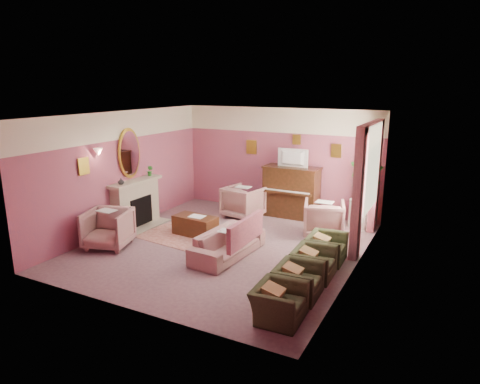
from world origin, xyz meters
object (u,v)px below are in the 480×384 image
at_px(olive_chair_d, 326,243).
at_px(floral_armchair_right, 324,217).
at_px(olive_chair_c, 314,258).
at_px(side_table, 360,214).
at_px(television, 292,157).
at_px(olive_chair_a, 279,297).
at_px(sofa, 228,238).
at_px(floral_armchair_left, 243,200).
at_px(olive_chair_b, 298,276).
at_px(piano, 291,192).
at_px(coffee_table, 195,226).
at_px(floral_armchair_front, 108,227).

bearing_deg(olive_chair_d, floral_armchair_right, 108.81).
distance_m(olive_chair_c, side_table, 3.13).
height_order(television, olive_chair_a, television).
relative_size(sofa, olive_chair_c, 2.28).
relative_size(olive_chair_a, olive_chair_d, 1.00).
xyz_separation_m(television, floral_armchair_left, (-1.08, -0.60, -1.14)).
bearing_deg(floral_armchair_right, olive_chair_d, -71.19).
bearing_deg(olive_chair_d, olive_chair_c, -90.00).
bearing_deg(olive_chair_a, olive_chair_b, 90.00).
bearing_deg(olive_chair_b, floral_armchair_left, 128.69).
height_order(television, floral_armchair_left, television).
xyz_separation_m(sofa, olive_chair_b, (1.83, -0.94, -0.02)).
distance_m(piano, coffee_table, 2.81).
height_order(coffee_table, sofa, sofa).
relative_size(olive_chair_c, side_table, 1.16).
xyz_separation_m(sofa, floral_armchair_right, (1.38, 2.02, 0.08)).
relative_size(coffee_table, side_table, 1.43).
height_order(floral_armchair_front, olive_chair_a, floral_armchair_front).
height_order(olive_chair_b, olive_chair_d, same).
bearing_deg(floral_armchair_left, olive_chair_a, -57.15).
height_order(floral_armchair_front, olive_chair_c, floral_armchair_front).
bearing_deg(olive_chair_c, floral_armchair_left, 136.50).
bearing_deg(olive_chair_a, sofa, 136.08).
bearing_deg(olive_chair_c, olive_chair_d, 90.00).
bearing_deg(olive_chair_d, floral_armchair_left, 147.01).
relative_size(sofa, olive_chair_a, 2.28).
xyz_separation_m(floral_armchair_left, side_table, (2.89, 0.53, -0.11)).
bearing_deg(floral_armchair_left, olive_chair_d, -32.99).
bearing_deg(olive_chair_a, television, 108.91).
distance_m(sofa, floral_armchair_left, 2.63).
xyz_separation_m(olive_chair_c, olive_chair_d, (0.00, 0.82, 0.00)).
bearing_deg(olive_chair_b, floral_armchair_right, 98.66).
distance_m(floral_armchair_left, olive_chair_b, 4.38).
distance_m(sofa, olive_chair_b, 2.06).
distance_m(olive_chair_b, olive_chair_d, 1.64).
height_order(television, floral_armchair_right, television).
bearing_deg(side_table, olive_chair_a, -91.84).
relative_size(piano, olive_chair_d, 1.73).
bearing_deg(olive_chair_a, floral_armchair_right, 96.80).
xyz_separation_m(piano, side_table, (1.81, -0.12, -0.30)).
height_order(floral_armchair_right, olive_chair_c, floral_armchair_right).
relative_size(piano, coffee_table, 1.40).
relative_size(sofa, floral_armchair_left, 2.02).
height_order(floral_armchair_right, olive_chair_a, floral_armchair_right).
relative_size(floral_armchair_left, olive_chair_a, 1.13).
relative_size(floral_armchair_left, olive_chair_c, 1.13).
distance_m(floral_armchair_front, side_table, 5.84).
bearing_deg(floral_armchair_right, piano, 137.67).
bearing_deg(floral_armchair_left, coffee_table, -102.04).
relative_size(coffee_table, floral_armchair_left, 1.09).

